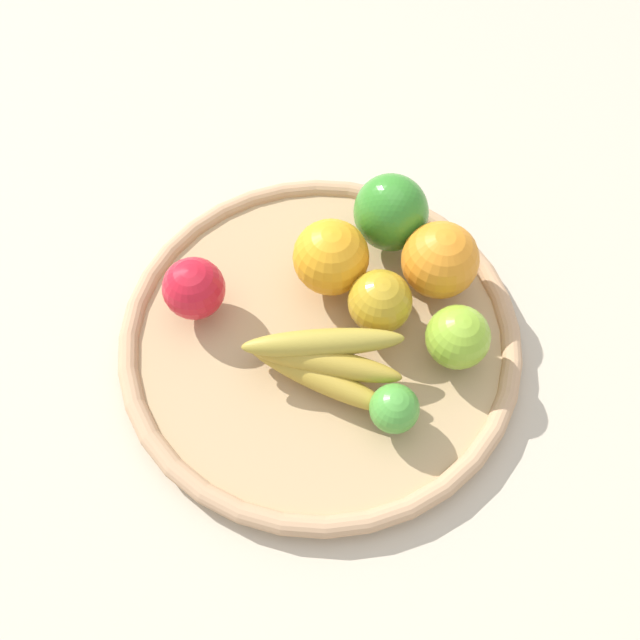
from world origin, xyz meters
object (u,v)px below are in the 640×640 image
(orange_0, at_px, (331,257))
(banana_bunch, at_px, (321,360))
(orange_1, at_px, (440,260))
(bell_pepper, at_px, (391,213))
(apple_1, at_px, (380,302))
(apple_0, at_px, (194,288))
(apple_2, at_px, (458,337))
(lime_0, at_px, (398,406))

(orange_0, relative_size, banana_bunch, 0.52)
(banana_bunch, bearing_deg, orange_1, 96.42)
(bell_pepper, bearing_deg, apple_1, 101.62)
(apple_0, xyz_separation_m, apple_2, (0.20, 0.19, -0.00))
(apple_2, bearing_deg, apple_1, -153.70)
(bell_pepper, bearing_deg, lime_0, 109.45)
(banana_bunch, bearing_deg, lime_0, 22.00)
(banana_bunch, bearing_deg, orange_0, 139.63)
(apple_0, xyz_separation_m, lime_0, (0.23, 0.10, -0.01))
(banana_bunch, xyz_separation_m, bell_pepper, (-0.10, 0.16, 0.02))
(orange_1, relative_size, apple_1, 1.23)
(orange_1, height_order, apple_1, orange_1)
(orange_1, xyz_separation_m, apple_1, (0.00, -0.08, -0.01))
(apple_1, xyz_separation_m, bell_pepper, (-0.08, 0.07, 0.01))
(bell_pepper, bearing_deg, apple_2, 132.45)
(banana_bunch, xyz_separation_m, lime_0, (0.08, 0.03, -0.00))
(orange_0, distance_m, orange_1, 0.12)
(lime_0, bearing_deg, bell_pepper, 144.32)
(lime_0, distance_m, orange_1, 0.17)
(orange_1, xyz_separation_m, bell_pepper, (-0.08, -0.01, 0.01))
(orange_1, relative_size, bell_pepper, 0.87)
(bell_pepper, bearing_deg, banana_bunch, 85.81)
(apple_2, height_order, orange_1, orange_1)
(orange_0, height_order, orange_1, same)
(apple_0, height_order, lime_0, apple_0)
(lime_0, relative_size, apple_2, 0.74)
(banana_bunch, bearing_deg, apple_0, -156.56)
(lime_0, bearing_deg, banana_bunch, -158.00)
(lime_0, relative_size, orange_1, 0.59)
(lime_0, distance_m, apple_1, 0.11)
(orange_0, xyz_separation_m, lime_0, (0.17, -0.04, -0.02))
(apple_0, distance_m, bell_pepper, 0.23)
(banana_bunch, distance_m, apple_2, 0.14)
(banana_bunch, height_order, orange_1, orange_1)
(apple_0, bearing_deg, orange_0, 68.41)
(apple_0, xyz_separation_m, apple_1, (0.13, 0.15, 0.00))
(orange_0, distance_m, lime_0, 0.18)
(apple_0, bearing_deg, lime_0, 22.92)
(banana_bunch, height_order, bell_pepper, bell_pepper)
(banana_bunch, height_order, apple_1, apple_1)
(apple_2, height_order, bell_pepper, bell_pepper)
(apple_2, bearing_deg, orange_1, 152.17)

